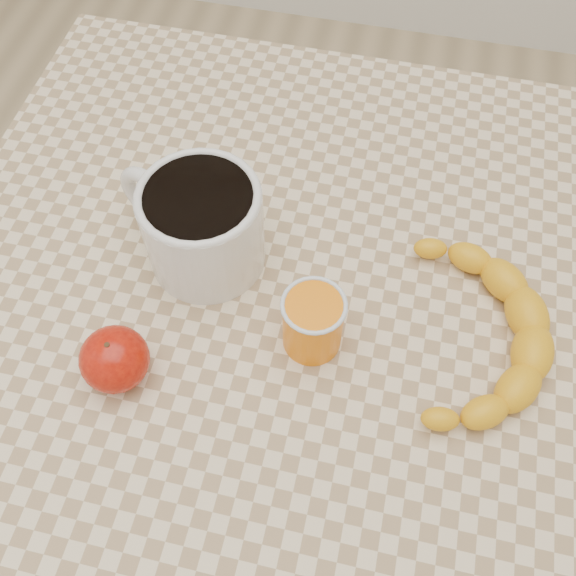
% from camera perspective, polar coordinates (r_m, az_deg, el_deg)
% --- Properties ---
extents(ground, '(3.00, 3.00, 0.00)m').
position_cam_1_polar(ground, '(1.38, 0.00, -16.97)').
color(ground, tan).
rests_on(ground, ground).
extents(table, '(0.80, 0.80, 0.75)m').
position_cam_1_polar(table, '(0.75, 0.00, -4.20)').
color(table, beige).
rests_on(table, ground).
extents(coffee_mug, '(0.19, 0.16, 0.11)m').
position_cam_1_polar(coffee_mug, '(0.67, -7.81, 5.78)').
color(coffee_mug, silver).
rests_on(coffee_mug, table).
extents(orange_juice_glass, '(0.06, 0.06, 0.07)m').
position_cam_1_polar(orange_juice_glass, '(0.62, 2.22, -3.05)').
color(orange_juice_glass, orange).
rests_on(orange_juice_glass, table).
extents(apple, '(0.08, 0.08, 0.06)m').
position_cam_1_polar(apple, '(0.63, -15.16, -6.13)').
color(apple, '#860A04').
rests_on(apple, table).
extents(banana, '(0.19, 0.26, 0.04)m').
position_cam_1_polar(banana, '(0.66, 16.36, -3.86)').
color(banana, yellow).
rests_on(banana, table).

